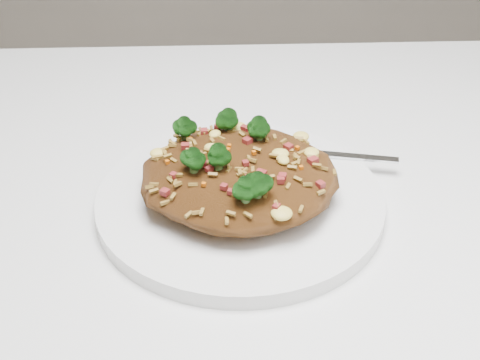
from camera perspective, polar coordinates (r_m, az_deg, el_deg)
name	(u,v)px	position (r m, az deg, el deg)	size (l,w,h in m)	color
dining_table	(300,320)	(0.61, 5.14, -11.79)	(1.20, 0.80, 0.75)	white
plate	(240,201)	(0.58, 0.00, -1.78)	(0.25, 0.25, 0.01)	white
fried_rice	(239,168)	(0.56, -0.06, 0.99)	(0.17, 0.15, 0.06)	brown
fork	(320,154)	(0.63, 6.80, 2.24)	(0.16, 0.05, 0.00)	silver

